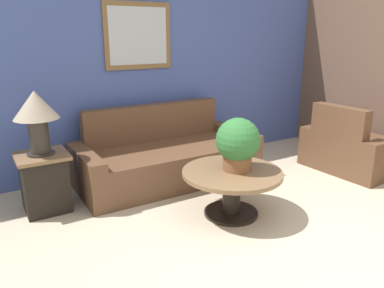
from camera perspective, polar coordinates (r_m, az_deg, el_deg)
name	(u,v)px	position (r m, az deg, el deg)	size (l,w,h in m)	color
ground_plane	(322,257)	(3.41, 19.16, -15.93)	(20.00, 20.00, 0.00)	#BCAD93
wall_back	(164,69)	(5.13, -4.31, 11.30)	(7.20, 0.09, 2.60)	#42569E
wall_right	(381,69)	(5.88, 26.85, 10.17)	(0.06, 4.78, 2.60)	brown
couch_main	(166,158)	(4.69, -3.93, -2.10)	(2.21, 0.99, 0.90)	brown
armchair	(351,149)	(5.45, 23.11, -0.72)	(0.93, 1.15, 0.90)	brown
coffee_table	(232,183)	(3.77, 6.09, -5.93)	(1.00, 1.00, 0.47)	black
side_table	(45,182)	(4.15, -21.55, -5.37)	(0.50, 0.50, 0.61)	black
table_lamp	(36,112)	(3.95, -22.66, 4.53)	(0.43, 0.43, 0.64)	#2D2823
potted_plant_on_table	(238,143)	(3.67, 7.00, 0.17)	(0.44, 0.44, 0.53)	brown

